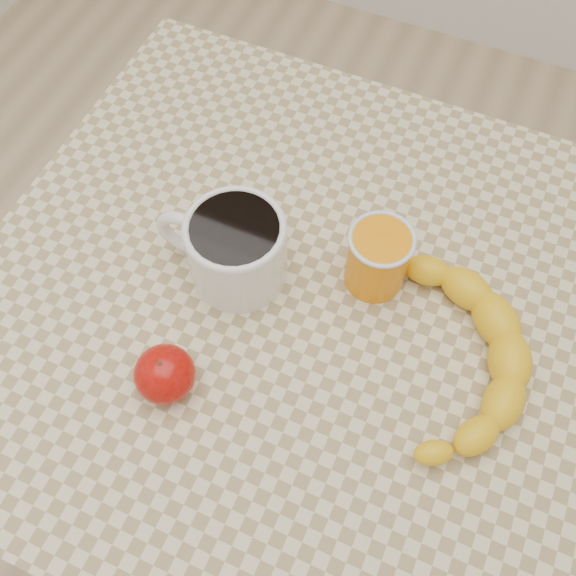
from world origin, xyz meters
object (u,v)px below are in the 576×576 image
at_px(apple, 165,374).
at_px(coffee_mug, 234,247).
at_px(orange_juice_glass, 378,258).
at_px(banana, 450,352).
at_px(table, 288,325).

bearing_deg(apple, coffee_mug, 88.09).
xyz_separation_m(orange_juice_glass, banana, (0.12, -0.07, -0.02)).
relative_size(coffee_mug, orange_juice_glass, 1.84).
xyz_separation_m(coffee_mug, banana, (0.28, -0.01, -0.03)).
distance_m(table, apple, 0.22).
height_order(coffee_mug, orange_juice_glass, coffee_mug).
height_order(coffee_mug, banana, coffee_mug).
distance_m(table, coffee_mug, 0.16).
bearing_deg(apple, orange_juice_glass, 53.73).
xyz_separation_m(table, coffee_mug, (-0.07, 0.01, 0.14)).
height_order(orange_juice_glass, apple, orange_juice_glass).
xyz_separation_m(orange_juice_glass, apple, (-0.17, -0.23, -0.02)).
distance_m(orange_juice_glass, apple, 0.29).
distance_m(orange_juice_glass, banana, 0.14).
bearing_deg(coffee_mug, apple, -91.91).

